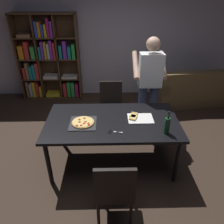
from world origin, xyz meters
The scene contains 12 objects.
ground_plane centered at (0.00, 0.00, 0.00)m, with size 12.00×12.00×0.00m, color #38281E.
back_wall centered at (0.00, 2.60, 1.40)m, with size 6.40×0.10×2.80m, color #BCB7C6.
dining_table centered at (0.00, 0.00, 0.69)m, with size 1.88×1.03×0.75m.
chair_near_camera centered at (0.00, -1.00, 0.51)m, with size 0.42×0.42×0.90m.
chair_far_side centered at (0.00, 1.00, 0.51)m, with size 0.42×0.42×0.90m.
couch centered at (1.91, 1.99, 0.30)m, with size 1.80×1.07×0.85m.
bookshelf centered at (-1.43, 2.37, 0.91)m, with size 1.40×0.35×1.95m.
person_serving_pizza centered at (0.65, 0.78, 1.00)m, with size 0.55×0.54×1.75m.
pepperoni_pizza_on_tray centered at (-0.41, -0.08, 0.77)m, with size 0.37×0.37×0.04m.
pizza_slices_on_towel centered at (0.37, 0.05, 0.76)m, with size 0.36×0.30×0.03m.
wine_bottle centered at (0.69, -0.32, 0.87)m, with size 0.07×0.07×0.32m.
kitchen_scissors centered at (0.00, -0.29, 0.76)m, with size 0.20×0.10×0.01m.
Camera 1 is at (-0.06, -2.57, 2.38)m, focal length 34.28 mm.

